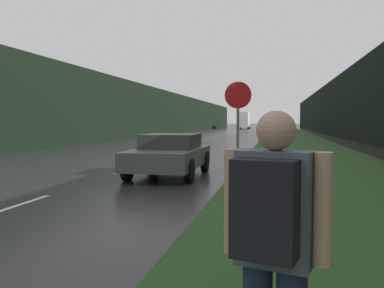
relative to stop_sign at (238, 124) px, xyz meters
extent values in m
cube|color=#26471E|center=(2.53, 28.23, -1.65)|extent=(6.00, 240.00, 0.02)
cube|color=silver|center=(-4.27, -3.11, -1.66)|extent=(0.12, 3.00, 0.01)
cube|color=silver|center=(-4.27, 3.89, -1.66)|extent=(0.12, 3.00, 0.01)
cube|color=silver|center=(-4.27, 10.89, -1.66)|extent=(0.12, 3.00, 0.01)
cube|color=silver|center=(-4.27, 17.89, -1.66)|extent=(0.12, 3.00, 0.01)
cube|color=black|center=(-14.08, 38.23, 1.20)|extent=(2.00, 140.00, 5.72)
cube|color=black|center=(8.53, 38.23, 1.72)|extent=(2.00, 140.00, 6.76)
cylinder|color=slate|center=(0.00, 0.00, -0.63)|extent=(0.07, 0.07, 2.05)
cylinder|color=#B71414|center=(0.00, 0.00, 0.72)|extent=(0.66, 0.02, 0.66)
cube|color=#4C5666|center=(0.93, -7.77, -0.42)|extent=(0.47, 0.34, 0.66)
sphere|color=tan|center=(0.93, -7.77, 0.02)|extent=(0.23, 0.23, 0.23)
cylinder|color=tan|center=(0.68, -7.70, -0.40)|extent=(0.10, 0.10, 0.62)
cylinder|color=tan|center=(1.18, -7.84, -0.40)|extent=(0.10, 0.10, 0.62)
cube|color=black|center=(0.88, -7.97, -0.38)|extent=(0.37, 0.26, 0.53)
cube|color=#4C514C|center=(-2.37, 2.29, -1.07)|extent=(1.94, 4.16, 0.56)
cube|color=#2D302D|center=(-2.37, 2.50, -0.56)|extent=(1.65, 1.87, 0.45)
cylinder|color=black|center=(-1.45, 1.00, -1.32)|extent=(0.20, 0.69, 0.69)
cylinder|color=black|center=(-3.30, 1.00, -1.32)|extent=(0.20, 0.69, 0.69)
cylinder|color=black|center=(-1.45, 3.58, -1.32)|extent=(0.20, 0.69, 0.69)
cylinder|color=black|center=(-3.30, 3.58, -1.32)|extent=(0.20, 0.69, 0.69)
cube|color=gray|center=(-6.17, 86.00, 0.00)|extent=(2.19, 2.06, 2.51)
cube|color=silver|center=(-6.17, 81.75, 0.42)|extent=(2.31, 6.45, 3.35)
cylinder|color=black|center=(-7.27, 85.80, -1.21)|extent=(0.28, 0.90, 0.90)
cylinder|color=black|center=(-5.08, 85.80, -1.21)|extent=(0.28, 0.90, 0.90)
cylinder|color=black|center=(-7.27, 80.13, -1.21)|extent=(0.28, 0.90, 0.90)
cylinder|color=black|center=(-5.08, 80.13, -1.21)|extent=(0.28, 0.90, 0.90)
camera|label=1|loc=(0.93, -10.11, 0.08)|focal=38.00mm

